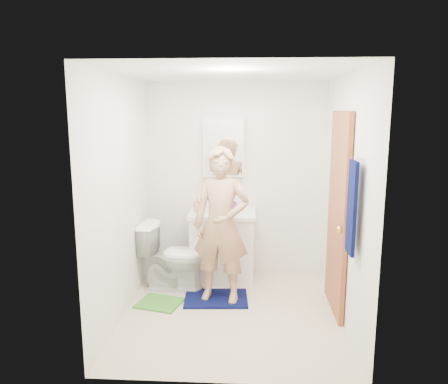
# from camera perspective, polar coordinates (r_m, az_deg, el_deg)

# --- Properties ---
(floor) EXTENTS (2.20, 2.40, 0.02)m
(floor) POSITION_cam_1_polar(r_m,az_deg,el_deg) (4.69, 1.03, -15.49)
(floor) COLOR beige
(floor) RESTS_ON ground
(ceiling) EXTENTS (2.20, 2.40, 0.02)m
(ceiling) POSITION_cam_1_polar(r_m,az_deg,el_deg) (4.22, 1.14, 15.43)
(ceiling) COLOR white
(ceiling) RESTS_ON ground
(wall_back) EXTENTS (2.20, 0.02, 2.40)m
(wall_back) POSITION_cam_1_polar(r_m,az_deg,el_deg) (5.49, 1.57, 1.68)
(wall_back) COLOR silver
(wall_back) RESTS_ON ground
(wall_front) EXTENTS (2.20, 0.02, 2.40)m
(wall_front) POSITION_cam_1_polar(r_m,az_deg,el_deg) (3.12, 0.23, -5.33)
(wall_front) COLOR silver
(wall_front) RESTS_ON ground
(wall_left) EXTENTS (0.02, 2.40, 2.40)m
(wall_left) POSITION_cam_1_polar(r_m,az_deg,el_deg) (4.48, -13.26, -0.68)
(wall_left) COLOR silver
(wall_left) RESTS_ON ground
(wall_right) EXTENTS (0.02, 2.40, 2.40)m
(wall_right) POSITION_cam_1_polar(r_m,az_deg,el_deg) (4.40, 15.69, -1.00)
(wall_right) COLOR silver
(wall_right) RESTS_ON ground
(vanity_cabinet) EXTENTS (0.75, 0.55, 0.80)m
(vanity_cabinet) POSITION_cam_1_polar(r_m,az_deg,el_deg) (5.39, -0.17, -7.23)
(vanity_cabinet) COLOR white
(vanity_cabinet) RESTS_ON floor
(countertop) EXTENTS (0.79, 0.59, 0.05)m
(countertop) POSITION_cam_1_polar(r_m,az_deg,el_deg) (5.28, -0.18, -2.84)
(countertop) COLOR white
(countertop) RESTS_ON vanity_cabinet
(sink_basin) EXTENTS (0.40, 0.40, 0.03)m
(sink_basin) POSITION_cam_1_polar(r_m,az_deg,el_deg) (5.27, -0.18, -2.68)
(sink_basin) COLOR white
(sink_basin) RESTS_ON countertop
(faucet) EXTENTS (0.03, 0.03, 0.12)m
(faucet) POSITION_cam_1_polar(r_m,az_deg,el_deg) (5.43, -0.06, -1.52)
(faucet) COLOR silver
(faucet) RESTS_ON countertop
(medicine_cabinet) EXTENTS (0.50, 0.12, 0.70)m
(medicine_cabinet) POSITION_cam_1_polar(r_m,az_deg,el_deg) (5.38, -0.04, 5.79)
(medicine_cabinet) COLOR white
(medicine_cabinet) RESTS_ON wall_back
(mirror_panel) EXTENTS (0.46, 0.01, 0.66)m
(mirror_panel) POSITION_cam_1_polar(r_m,az_deg,el_deg) (5.31, -0.08, 5.73)
(mirror_panel) COLOR white
(mirror_panel) RESTS_ON wall_back
(door) EXTENTS (0.05, 0.80, 2.05)m
(door) POSITION_cam_1_polar(r_m,az_deg,el_deg) (4.57, 14.63, -2.76)
(door) COLOR #A9542E
(door) RESTS_ON ground
(door_knob) EXTENTS (0.07, 0.07, 0.07)m
(door_knob) POSITION_cam_1_polar(r_m,az_deg,el_deg) (4.28, 14.89, -4.74)
(door_knob) COLOR gold
(door_knob) RESTS_ON door
(towel) EXTENTS (0.03, 0.24, 0.80)m
(towel) POSITION_cam_1_polar(r_m,az_deg,el_deg) (3.83, 16.36, -1.99)
(towel) COLOR #060C3D
(towel) RESTS_ON wall_right
(towel_hook) EXTENTS (0.06, 0.02, 0.02)m
(towel_hook) POSITION_cam_1_polar(r_m,az_deg,el_deg) (3.77, 17.29, 4.25)
(towel_hook) COLOR silver
(towel_hook) RESTS_ON wall_right
(toilet) EXTENTS (0.80, 0.50, 0.78)m
(toilet) POSITION_cam_1_polar(r_m,az_deg,el_deg) (5.14, -6.52, -8.33)
(toilet) COLOR white
(toilet) RESTS_ON floor
(bath_mat) EXTENTS (0.72, 0.53, 0.02)m
(bath_mat) POSITION_cam_1_polar(r_m,az_deg,el_deg) (4.96, -1.05, -13.73)
(bath_mat) COLOR #060C3D
(bath_mat) RESTS_ON floor
(green_rug) EXTENTS (0.53, 0.48, 0.02)m
(green_rug) POSITION_cam_1_polar(r_m,az_deg,el_deg) (4.90, -8.42, -14.14)
(green_rug) COLOR #429230
(green_rug) RESTS_ON floor
(soap_dispenser) EXTENTS (0.10, 0.10, 0.17)m
(soap_dispenser) POSITION_cam_1_polar(r_m,az_deg,el_deg) (5.24, -3.49, -1.71)
(soap_dispenser) COLOR tan
(soap_dispenser) RESTS_ON countertop
(toothbrush_cup) EXTENTS (0.15, 0.15, 0.10)m
(toothbrush_cup) POSITION_cam_1_polar(r_m,az_deg,el_deg) (5.33, 1.04, -1.89)
(toothbrush_cup) COLOR #6F3F8B
(toothbrush_cup) RESTS_ON countertop
(man) EXTENTS (0.67, 0.51, 1.67)m
(man) POSITION_cam_1_polar(r_m,az_deg,el_deg) (4.64, -0.37, -4.34)
(man) COLOR tan
(man) RESTS_ON bath_mat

